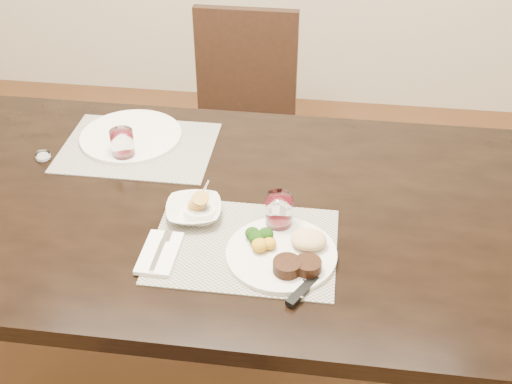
# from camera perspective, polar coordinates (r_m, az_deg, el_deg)

# --- Properties ---
(ground_plane) EXTENTS (4.50, 4.50, 0.00)m
(ground_plane) POSITION_cam_1_polar(r_m,az_deg,el_deg) (2.30, -4.62, -15.70)
(ground_plane) COLOR #4B2C18
(ground_plane) RESTS_ON ground
(dining_table) EXTENTS (2.00, 1.00, 0.75)m
(dining_table) POSITION_cam_1_polar(r_m,az_deg,el_deg) (1.82, -5.63, -2.75)
(dining_table) COLOR black
(dining_table) RESTS_ON ground
(chair_far) EXTENTS (0.42, 0.42, 0.90)m
(chair_far) POSITION_cam_1_polar(r_m,az_deg,el_deg) (2.67, -1.18, 7.20)
(chair_far) COLOR black
(chair_far) RESTS_ON ground
(placemat_near) EXTENTS (0.46, 0.34, 0.00)m
(placemat_near) POSITION_cam_1_polar(r_m,az_deg,el_deg) (1.61, -1.06, -4.78)
(placemat_near) COLOR gray
(placemat_near) RESTS_ON dining_table
(placemat_far) EXTENTS (0.46, 0.34, 0.00)m
(placemat_far) POSITION_cam_1_polar(r_m,az_deg,el_deg) (2.00, -10.43, 3.93)
(placemat_far) COLOR gray
(placemat_far) RESTS_ON dining_table
(dinner_plate) EXTENTS (0.27, 0.27, 0.05)m
(dinner_plate) POSITION_cam_1_polar(r_m,az_deg,el_deg) (1.57, 2.73, -5.38)
(dinner_plate) COLOR silver
(dinner_plate) RESTS_ON placemat_near
(napkin_fork) EXTENTS (0.09, 0.16, 0.02)m
(napkin_fork) POSITION_cam_1_polar(r_m,az_deg,el_deg) (1.59, -8.55, -5.37)
(napkin_fork) COLOR silver
(napkin_fork) RESTS_ON placemat_near
(steak_knife) EXTENTS (0.09, 0.25, 0.01)m
(steak_knife) POSITION_cam_1_polar(r_m,az_deg,el_deg) (1.51, 4.25, -7.97)
(steak_knife) COLOR white
(steak_knife) RESTS_ON placemat_near
(cracker_bowl) EXTENTS (0.17, 0.17, 0.06)m
(cracker_bowl) POSITION_cam_1_polar(r_m,az_deg,el_deg) (1.69, -5.54, -1.63)
(cracker_bowl) COLOR silver
(cracker_bowl) RESTS_ON placemat_near
(sauce_ramekin) EXTENTS (0.08, 0.13, 0.07)m
(sauce_ramekin) POSITION_cam_1_polar(r_m,az_deg,el_deg) (1.68, -5.04, -1.87)
(sauce_ramekin) COLOR silver
(sauce_ramekin) RESTS_ON placemat_near
(wine_glass_near) EXTENTS (0.07, 0.07, 0.10)m
(wine_glass_near) POSITION_cam_1_polar(r_m,az_deg,el_deg) (1.64, 2.05, -1.93)
(wine_glass_near) COLOR white
(wine_glass_near) RESTS_ON placemat_near
(far_plate) EXTENTS (0.32, 0.32, 0.01)m
(far_plate) POSITION_cam_1_polar(r_m,az_deg,el_deg) (2.05, -11.05, 4.89)
(far_plate) COLOR silver
(far_plate) RESTS_ON placemat_far
(wine_glass_far) EXTENTS (0.07, 0.07, 0.09)m
(wine_glass_far) POSITION_cam_1_polar(r_m,az_deg,el_deg) (1.94, -11.75, 4.00)
(wine_glass_far) COLOR white
(wine_glass_far) RESTS_ON placemat_far
(salt_cellar) EXTENTS (0.04, 0.04, 0.02)m
(salt_cellar) POSITION_cam_1_polar(r_m,az_deg,el_deg) (2.02, -18.40, 3.02)
(salt_cellar) COLOR white
(salt_cellar) RESTS_ON dining_table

